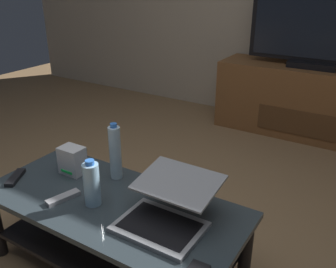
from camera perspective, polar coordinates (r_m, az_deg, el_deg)
The scene contains 10 objects.
ground_plane at distance 2.00m, azimuth -7.42°, elevation -18.96°, with size 7.68×7.68×0.00m, color olive.
coffee_table at distance 1.80m, azimuth -8.51°, elevation -13.44°, with size 1.24×0.57×0.39m.
media_cabinet at distance 3.49m, azimuth 20.73°, elevation 4.69°, with size 1.56×0.47×0.62m.
television at distance 3.33m, azimuth 22.28°, elevation 15.14°, with size 1.12×0.20×0.70m.
laptop at distance 1.56m, azimuth -0.10°, elevation -11.42°, with size 0.35×0.40×0.17m.
router_box at distance 1.97m, azimuth -14.58°, elevation -3.94°, with size 0.13×0.10×0.14m.
water_bottle_near at distance 1.68m, azimuth -11.72°, elevation -7.55°, with size 0.07×0.07×0.22m.
water_bottle_far at distance 1.85m, azimuth -8.16°, elevation -2.82°, with size 0.06×0.06×0.30m.
tv_remote at distance 1.79m, azimuth -15.91°, elevation -9.44°, with size 0.04×0.16×0.02m, color #99999E.
soundbar_remote at distance 2.03m, azimuth -22.53°, elevation -6.23°, with size 0.04×0.16×0.02m, color black.
Camera 1 is at (0.98, -1.11, 1.35)m, focal length 39.40 mm.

